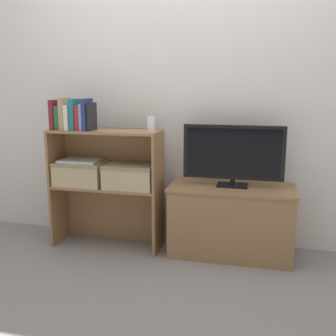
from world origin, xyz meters
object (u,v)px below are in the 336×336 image
Objects in this scene: tv_stand at (231,220)px; laptop at (81,161)px; book_navy at (87,115)px; storage_basket_right at (131,175)px; book_skyblue at (84,117)px; storage_basket_left at (81,172)px; book_teal at (75,114)px; book_tan at (65,114)px; book_ivory at (70,117)px; book_crimson at (80,118)px; book_forest at (60,118)px; tv at (233,154)px; book_charcoal at (92,117)px; book_maroon at (55,115)px; baby_monitor at (151,124)px.

laptop reaches higher than tv_stand.
storage_basket_right is at bearing 5.91° from book_navy.
book_skyblue is at bearing -174.51° from tv_stand.
storage_basket_left is at bearing 180.00° from storage_basket_right.
storage_basket_right is at bearing 4.50° from book_teal.
book_tan reaches higher than storage_basket_right.
book_teal is at bearing 180.00° from book_skyblue.
book_ivory reaches higher than book_crimson.
book_teal is 0.10m from book_navy.
storage_basket_right is at bearing 3.46° from book_forest.
tv is 3.55× the size of book_charcoal.
book_crimson is 0.10m from book_charcoal.
book_ivory is 0.61× the size of laptop.
tv_stand is 1.49m from book_tan.
laptop is at bearing 128.49° from book_crimson.
book_maroon is at bearing -175.53° from tv.
baby_monitor reaches higher than laptop.
book_navy is 0.04m from book_charcoal.
tv is 1.21m from book_teal.
book_teal reaches higher than storage_basket_right.
tv_stand is at bearing 5.51° from storage_basket_right.
book_navy reaches higher than tv_stand.
tv_stand is at bearing 4.82° from book_tan.
book_charcoal is at bearing -173.86° from baby_monitor.
book_ivory is 0.91× the size of book_charcoal.
book_skyblue is at bearing -174.62° from baby_monitor.
book_charcoal is at bearing 0.00° from book_ivory.
storage_basket_right is at bearing 4.98° from book_crimson.
book_forest reaches higher than storage_basket_right.
tv_stand is 1.30m from book_charcoal.
book_forest is (0.04, 0.00, -0.02)m from book_maroon.
book_navy is 0.46m from storage_basket_left.
book_forest is 0.71m from baby_monitor.
book_tan is 0.68m from storage_basket_right.
storage_basket_left is (-0.06, 0.03, -0.43)m from book_skyblue.
book_forest is at bearing 180.00° from book_charcoal.
book_crimson is 0.34m from laptop.
tv_stand is 2.37× the size of storage_basket_right.
book_ivory is (-1.22, -0.11, 0.75)m from tv_stand.
storage_basket_left is 1.25× the size of laptop.
book_ivory is (0.08, 0.00, 0.00)m from book_forest.
book_tan is at bearing 0.00° from book_maroon.
laptop is at bearing 30.31° from book_ivory.
book_teal reaches higher than book_crimson.
tv reaches higher than laptop.
tv is (0.00, -0.00, 0.50)m from tv_stand.
tv_stand is at bearing 4.66° from book_forest.
book_teal is at bearing 180.00° from book_charcoal.
tv is 1.18m from storage_basket_left.
book_ivory is at bearing -175.10° from tv.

